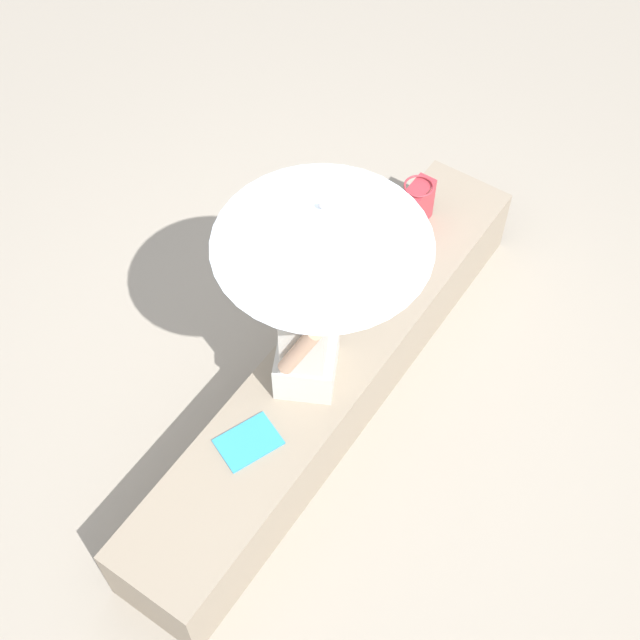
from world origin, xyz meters
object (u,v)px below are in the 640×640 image
object	(u,v)px
handbag_black	(417,205)
magazine	(248,442)
person_seated	(306,327)
parasol	(322,226)

from	to	relation	value
handbag_black	magazine	size ratio (longest dim) A/B	1.06
person_seated	parasol	size ratio (longest dim) A/B	0.77
handbag_black	magazine	distance (m)	1.62
handbag_black	magazine	world-z (taller)	handbag_black
person_seated	magazine	size ratio (longest dim) A/B	3.21
handbag_black	person_seated	bearing A→B (deg)	-176.68
person_seated	handbag_black	bearing A→B (deg)	3.32
person_seated	handbag_black	xyz separation A→B (m)	(1.14, 0.07, -0.24)
person_seated	parasol	world-z (taller)	parasol
handbag_black	parasol	bearing A→B (deg)	-174.15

